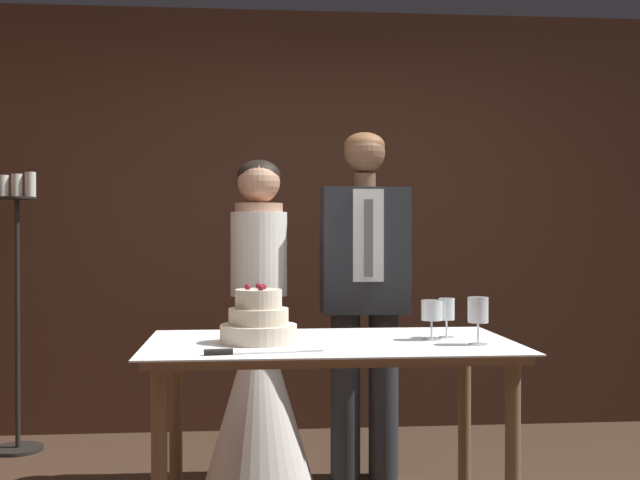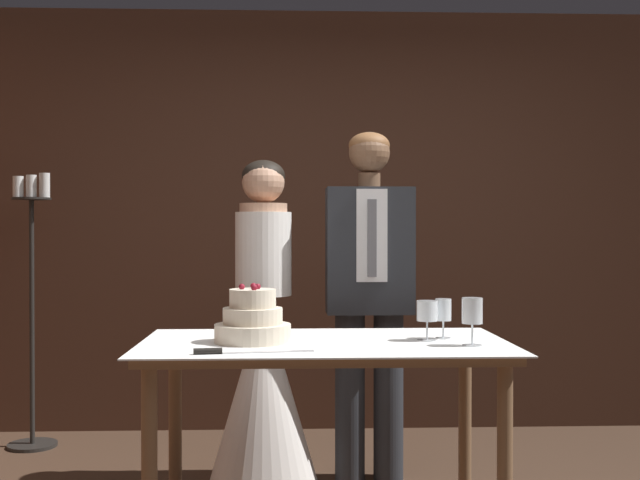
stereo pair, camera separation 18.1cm
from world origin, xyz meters
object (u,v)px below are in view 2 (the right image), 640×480
(cake_table, at_px, (325,365))
(wine_glass_middle, at_px, (427,313))
(wine_glass_near, at_px, (443,311))
(candle_stand, at_px, (32,307))
(tiered_cake, at_px, (253,321))
(cake_knife, at_px, (231,351))
(bride, at_px, (263,362))
(wine_glass_far, at_px, (472,313))
(groom, at_px, (369,284))

(cake_table, bearing_deg, wine_glass_middle, 0.36)
(wine_glass_near, height_order, candle_stand, candle_stand)
(tiered_cake, relative_size, cake_knife, 0.70)
(cake_table, distance_m, bride, 0.92)
(cake_knife, height_order, wine_glass_near, wine_glass_near)
(wine_glass_middle, xyz_separation_m, bride, (-0.67, 0.87, -0.33))
(cake_knife, relative_size, wine_glass_far, 2.35)
(wine_glass_middle, bearing_deg, cake_table, -179.64)
(bride, xyz_separation_m, candle_stand, (-1.35, 0.68, 0.22))
(bride, relative_size, candle_stand, 1.01)
(wine_glass_far, bearing_deg, groom, 105.53)
(wine_glass_middle, distance_m, candle_stand, 2.55)
(wine_glass_near, distance_m, candle_stand, 2.58)
(tiered_cake, bearing_deg, wine_glass_near, 5.61)
(tiered_cake, height_order, cake_knife, tiered_cake)
(tiered_cake, distance_m, candle_stand, 2.07)
(tiered_cake, height_order, groom, groom)
(wine_glass_near, xyz_separation_m, groom, (-0.21, 0.81, 0.06))
(wine_glass_middle, bearing_deg, bride, 127.50)
(wine_glass_near, bearing_deg, groom, 104.82)
(tiered_cake, relative_size, wine_glass_near, 1.86)
(candle_stand, bearing_deg, tiered_cake, -49.53)
(cake_knife, relative_size, wine_glass_middle, 2.70)
(cake_table, xyz_separation_m, wine_glass_far, (0.55, -0.15, 0.22))
(cake_knife, bearing_deg, candle_stand, 116.02)
(tiered_cake, height_order, wine_glass_far, tiered_cake)
(wine_glass_near, bearing_deg, candle_stand, 144.53)
(wine_glass_near, distance_m, wine_glass_far, 0.22)
(tiered_cake, bearing_deg, bride, 89.05)
(cake_table, xyz_separation_m, candle_stand, (-1.62, 1.56, 0.09))
(candle_stand, bearing_deg, wine_glass_far, -38.17)
(groom, height_order, candle_stand, groom)
(tiered_cake, xyz_separation_m, wine_glass_middle, (0.68, 0.02, 0.03))
(groom, distance_m, candle_stand, 2.01)
(cake_table, bearing_deg, tiered_cake, -177.33)
(wine_glass_middle, bearing_deg, candle_stand, 142.47)
(wine_glass_far, bearing_deg, cake_knife, -170.26)
(cake_knife, height_order, wine_glass_middle, wine_glass_middle)
(wine_glass_middle, height_order, bride, bride)
(wine_glass_near, xyz_separation_m, bride, (-0.74, 0.81, -0.33))
(cake_table, distance_m, candle_stand, 2.25)
(cake_table, xyz_separation_m, tiered_cake, (-0.28, -0.01, 0.18))
(tiered_cake, height_order, wine_glass_near, tiered_cake)
(wine_glass_middle, relative_size, bride, 0.10)
(candle_stand, bearing_deg, cake_table, -43.88)
(cake_table, height_order, cake_knife, cake_knife)
(wine_glass_far, height_order, bride, bride)
(cake_knife, distance_m, groom, 1.33)
(wine_glass_near, bearing_deg, bride, 132.49)
(wine_glass_far, distance_m, groom, 1.06)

